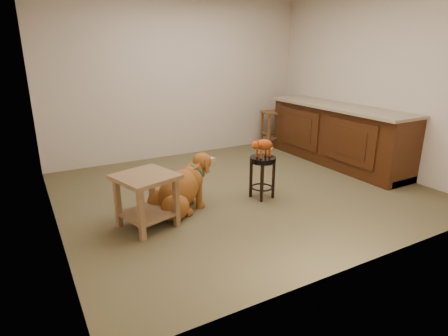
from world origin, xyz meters
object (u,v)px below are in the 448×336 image
side_table (146,193)px  golden_retriever (180,191)px  tabby_kitten (263,146)px  padded_stool (262,169)px  wood_stool (272,129)px

side_table → golden_retriever: bearing=22.5°
tabby_kitten → side_table: bearing=174.8°
padded_stool → tabby_kitten: (-0.01, -0.00, 0.30)m
side_table → tabby_kitten: (1.48, 0.08, 0.29)m
wood_stool → tabby_kitten: bearing=-129.1°
padded_stool → tabby_kitten: size_ratio=1.27×
padded_stool → side_table: (-1.49, -0.08, 0.00)m
side_table → tabby_kitten: bearing=3.1°
wood_stool → golden_retriever: wood_stool is taller
padded_stool → side_table: side_table is taller
wood_stool → tabby_kitten: size_ratio=1.62×
wood_stool → side_table: (-3.08, -2.04, 0.03)m
padded_stool → tabby_kitten: bearing=-177.5°
wood_stool → tabby_kitten: tabby_kitten is taller
wood_stool → padded_stool: bearing=-129.0°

